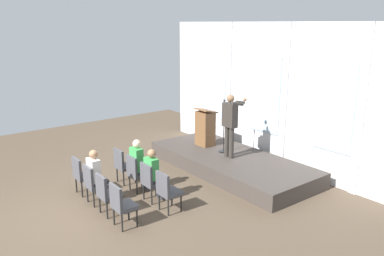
{
  "coord_description": "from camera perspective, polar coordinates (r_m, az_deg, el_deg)",
  "views": [
    {
      "loc": [
        7.68,
        -2.63,
        4.06
      ],
      "look_at": [
        0.01,
        3.24,
        1.47
      ],
      "focal_mm": 36.8,
      "sensor_mm": 36.0,
      "label": 1
    }
  ],
  "objects": [
    {
      "name": "chair_r0_c2",
      "position": [
        9.26,
        -6.02,
        -7.48
      ],
      "size": [
        0.46,
        0.44,
        0.94
      ],
      "color": "black",
      "rests_on": "ground"
    },
    {
      "name": "ground_plane",
      "position": [
        9.08,
        -16.89,
        -12.28
      ],
      "size": [
        15.61,
        15.61,
        0.0
      ],
      "primitive_type": "plane",
      "color": "brown"
    },
    {
      "name": "chair_r1_c2",
      "position": [
        8.79,
        -12.29,
        -9.04
      ],
      "size": [
        0.46,
        0.44,
        0.94
      ],
      "color": "black",
      "rests_on": "ground"
    },
    {
      "name": "stage_platform",
      "position": [
        11.25,
        5.61,
        -5.08
      ],
      "size": [
        5.01,
        2.15,
        0.43
      ],
      "primitive_type": "cube",
      "color": "#3F3833",
      "rests_on": "ground"
    },
    {
      "name": "chair_r0_c1",
      "position": [
        9.81,
        -8.11,
        -6.23
      ],
      "size": [
        0.46,
        0.44,
        0.94
      ],
      "color": "black",
      "rests_on": "ground"
    },
    {
      "name": "rear_partition",
      "position": [
        11.7,
        10.89,
        4.81
      ],
      "size": [
        8.53,
        0.14,
        4.1
      ],
      "color": "silver",
      "rests_on": "ground"
    },
    {
      "name": "chair_r0_c0",
      "position": [
        10.37,
        -9.98,
        -5.12
      ],
      "size": [
        0.46,
        0.44,
        0.94
      ],
      "color": "black",
      "rests_on": "ground"
    },
    {
      "name": "lectern",
      "position": [
        11.95,
        1.92,
        0.04
      ],
      "size": [
        0.6,
        0.48,
        1.16
      ],
      "color": "brown",
      "rests_on": "stage_platform"
    },
    {
      "name": "audience_r0_c1",
      "position": [
        9.77,
        -7.75,
        -5.0
      ],
      "size": [
        0.36,
        0.39,
        1.34
      ],
      "color": "#2D2D33",
      "rests_on": "ground"
    },
    {
      "name": "speaker",
      "position": [
        10.8,
        5.54,
        0.99
      ],
      "size": [
        0.52,
        0.69,
        1.77
      ],
      "color": "#332D28",
      "rests_on": "stage_platform"
    },
    {
      "name": "audience_r0_c2",
      "position": [
        9.24,
        -5.6,
        -6.36
      ],
      "size": [
        0.36,
        0.39,
        1.27
      ],
      "color": "#2D2D33",
      "rests_on": "ground"
    },
    {
      "name": "chair_r0_c3",
      "position": [
        8.73,
        -3.65,
        -8.86
      ],
      "size": [
        0.46,
        0.44,
        0.94
      ],
      "color": "black",
      "rests_on": "ground"
    },
    {
      "name": "chair_r1_c0",
      "position": [
        9.95,
        -15.69,
        -6.35
      ],
      "size": [
        0.46,
        0.44,
        0.94
      ],
      "color": "black",
      "rests_on": "ground"
    },
    {
      "name": "mic_stand",
      "position": [
        11.42,
        4.59,
        -1.84
      ],
      "size": [
        0.28,
        0.28,
        1.55
      ],
      "color": "black",
      "rests_on": "stage_platform"
    },
    {
      "name": "chair_r1_c3",
      "position": [
        8.23,
        -10.22,
        -10.65
      ],
      "size": [
        0.46,
        0.44,
        0.94
      ],
      "color": "black",
      "rests_on": "ground"
    },
    {
      "name": "chair_r1_c1",
      "position": [
        9.36,
        -14.1,
        -7.61
      ],
      "size": [
        0.46,
        0.44,
        0.94
      ],
      "color": "black",
      "rests_on": "ground"
    },
    {
      "name": "audience_r1_c1",
      "position": [
        9.32,
        -13.71,
        -6.44
      ],
      "size": [
        0.36,
        0.39,
        1.3
      ],
      "color": "#2D2D33",
      "rests_on": "ground"
    }
  ]
}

